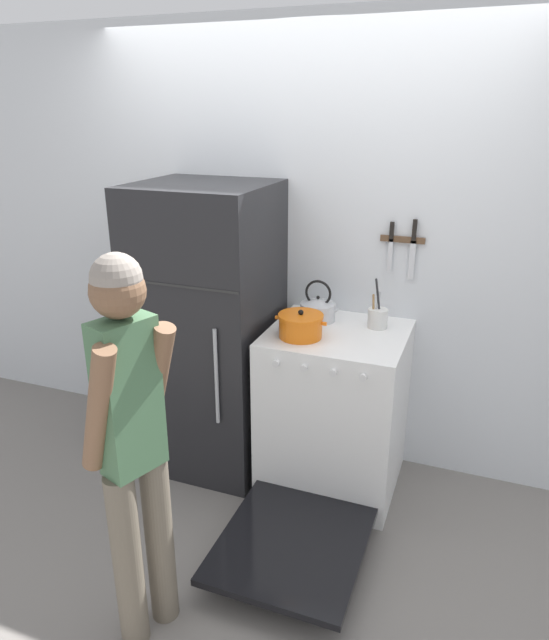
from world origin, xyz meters
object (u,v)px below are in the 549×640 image
(person, at_px, (132,437))
(refrigerator, at_px, (208,330))
(dutch_oven_pot, at_px, (301,325))
(stove_range, at_px, (333,413))
(utensil_jar, at_px, (378,317))
(tea_kettle, at_px, (318,309))

(person, bearing_deg, refrigerator, 34.32)
(dutch_oven_pot, bearing_deg, stove_range, 30.43)
(stove_range, xyz_separation_m, utensil_jar, (0.18, 0.18, 0.53))
(refrigerator, height_order, dutch_oven_pot, refrigerator)
(person, bearing_deg, stove_range, -0.57)
(dutch_oven_pot, relative_size, tea_kettle, 1.14)
(refrigerator, distance_m, tea_kettle, 0.66)
(refrigerator, xyz_separation_m, stove_range, (0.78, -0.03, -0.38))
(dutch_oven_pot, bearing_deg, tea_kettle, 87.25)
(stove_range, bearing_deg, utensil_jar, 44.74)
(refrigerator, bearing_deg, tea_kettle, 12.84)
(stove_range, relative_size, person, 0.88)
(refrigerator, distance_m, stove_range, 0.86)
(stove_range, height_order, dutch_oven_pot, dutch_oven_pot)
(refrigerator, distance_m, dutch_oven_pot, 0.64)
(stove_range, height_order, utensil_jar, utensil_jar)
(refrigerator, distance_m, person, 1.30)
(stove_range, bearing_deg, refrigerator, 177.62)
(utensil_jar, height_order, person, person)
(stove_range, relative_size, utensil_jar, 5.16)
(utensil_jar, bearing_deg, refrigerator, -171.17)
(refrigerator, xyz_separation_m, dutch_oven_pot, (0.61, -0.13, 0.16))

